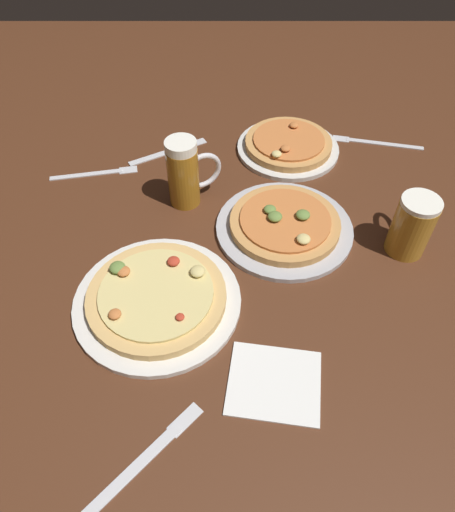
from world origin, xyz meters
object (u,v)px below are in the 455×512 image
(pizza_plate_near, at_px, (157,298))
(pizza_plate_side, at_px, (288,145))
(beer_mug_dark, at_px, (185,173))
(beer_mug_amber, at_px, (412,224))
(fork_left, at_px, (374,142))
(napkin_folded, at_px, (275,382))
(knife_spare, at_px, (145,459))
(knife_right, at_px, (168,151))
(pizza_plate_far, at_px, (284,225))
(fork_spare, at_px, (96,173))

(pizza_plate_near, height_order, pizza_plate_side, pizza_plate_near)
(beer_mug_dark, distance_m, beer_mug_amber, 0.49)
(fork_left, bearing_deg, napkin_folded, -114.49)
(fork_left, bearing_deg, knife_spare, -122.49)
(beer_mug_amber, bearing_deg, knife_right, 147.43)
(pizza_plate_near, xyz_separation_m, napkin_folded, (0.21, -0.17, -0.01))
(pizza_plate_far, bearing_deg, fork_left, 50.55)
(pizza_plate_near, xyz_separation_m, pizza_plate_side, (0.29, 0.49, 0.00))
(napkin_folded, distance_m, fork_spare, 0.69)
(pizza_plate_side, bearing_deg, knife_spare, -109.87)
(pizza_plate_near, height_order, fork_left, pizza_plate_near)
(pizza_plate_far, distance_m, beer_mug_amber, 0.26)
(pizza_plate_near, relative_size, beer_mug_dark, 1.96)
(beer_mug_amber, relative_size, napkin_folded, 0.87)
(beer_mug_amber, bearing_deg, napkin_folded, -133.25)
(pizza_plate_near, relative_size, napkin_folded, 2.07)
(beer_mug_amber, bearing_deg, pizza_plate_side, 122.13)
(pizza_plate_far, distance_m, knife_spare, 0.55)
(pizza_plate_side, distance_m, beer_mug_dark, 0.32)
(pizza_plate_far, relative_size, beer_mug_amber, 2.22)
(knife_spare, bearing_deg, beer_mug_amber, 41.27)
(knife_right, xyz_separation_m, knife_spare, (0.03, -0.77, 0.00))
(beer_mug_amber, bearing_deg, knife_spare, -138.73)
(pizza_plate_near, distance_m, pizza_plate_side, 0.57)
(knife_right, bearing_deg, pizza_plate_side, 1.50)
(beer_mug_dark, relative_size, knife_right, 0.82)
(fork_spare, height_order, knife_spare, same)
(pizza_plate_side, relative_size, napkin_folded, 1.70)
(pizza_plate_far, bearing_deg, beer_mug_dark, 155.37)
(pizza_plate_far, relative_size, beer_mug_dark, 1.83)
(fork_left, bearing_deg, pizza_plate_far, -129.45)
(pizza_plate_side, bearing_deg, knife_right, -178.50)
(pizza_plate_far, height_order, napkin_folded, pizza_plate_far)
(beer_mug_dark, relative_size, fork_spare, 0.77)
(fork_spare, bearing_deg, beer_mug_dark, -22.69)
(pizza_plate_far, distance_m, knife_right, 0.40)
(pizza_plate_near, bearing_deg, pizza_plate_far, 37.17)
(pizza_plate_far, distance_m, beer_mug_dark, 0.25)
(beer_mug_dark, relative_size, knife_spare, 0.90)
(pizza_plate_far, height_order, fork_spare, pizza_plate_far)
(knife_right, bearing_deg, fork_spare, -152.45)
(beer_mug_dark, relative_size, beer_mug_amber, 1.21)
(napkin_folded, bearing_deg, knife_right, 109.64)
(pizza_plate_side, bearing_deg, napkin_folded, -96.80)
(knife_spare, bearing_deg, napkin_folded, 31.38)
(pizza_plate_near, distance_m, knife_spare, 0.29)
(pizza_plate_side, xyz_separation_m, beer_mug_dark, (-0.25, -0.19, 0.06))
(knife_right, height_order, knife_spare, same)
(pizza_plate_side, bearing_deg, fork_spare, -168.53)
(napkin_folded, xyz_separation_m, knife_right, (-0.23, 0.65, -0.00))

